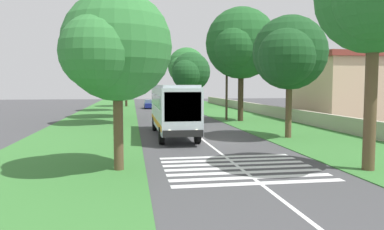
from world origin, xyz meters
TOP-DOWN VIEW (x-y plane):
  - ground at (0.00, 0.00)m, footprint 160.00×160.00m
  - grass_verge_left at (15.00, 8.20)m, footprint 120.00×8.00m
  - grass_verge_right at (15.00, -8.20)m, footprint 120.00×8.00m
  - centre_line at (15.00, 0.00)m, footprint 110.00×0.16m
  - coach_bus at (3.52, 1.80)m, footprint 11.16×2.62m
  - zebra_crossing at (-7.73, 0.00)m, footprint 5.85×6.80m
  - trailing_car_0 at (23.75, -1.76)m, footprint 4.30×1.78m
  - trailing_car_1 at (31.74, -2.07)m, footprint 4.30×1.78m
  - trailing_car_2 at (36.98, 1.89)m, footprint 4.30×1.78m
  - roadside_tree_left_0 at (12.31, 6.09)m, footprint 6.78×5.79m
  - roadside_tree_left_1 at (20.23, 6.46)m, footprint 6.97×5.62m
  - roadside_tree_left_2 at (31.34, 6.44)m, footprint 6.11×5.02m
  - roadside_tree_left_3 at (-7.37, 5.48)m, footprint 5.58×4.70m
  - roadside_tree_left_4 at (42.99, 5.86)m, footprint 5.75×4.60m
  - roadside_tree_right_0 at (1.05, -5.93)m, footprint 6.47×5.26m
  - roadside_tree_right_2 at (40.11, -5.07)m, footprint 8.42×6.81m
  - roadside_tree_right_3 at (51.83, -6.02)m, footprint 8.90×7.55m
  - roadside_tree_right_4 at (13.79, -6.19)m, footprint 8.38×7.27m
  - utility_pole at (14.98, -5.18)m, footprint 0.24×1.40m
  - roadside_wall at (20.00, -11.60)m, footprint 70.00×0.40m
  - roadside_building at (14.64, -18.13)m, footprint 10.76×8.46m

SIDE VIEW (x-z plane):
  - ground at x=0.00m, z-range 0.00..0.00m
  - zebra_crossing at x=-7.73m, z-range 0.00..0.01m
  - centre_line at x=15.00m, z-range 0.00..0.01m
  - grass_verge_left at x=15.00m, z-range 0.00..0.04m
  - grass_verge_right at x=15.00m, z-range 0.00..0.04m
  - trailing_car_0 at x=23.75m, z-range -0.05..1.38m
  - trailing_car_1 at x=31.74m, z-range -0.05..1.38m
  - trailing_car_2 at x=36.98m, z-range -0.05..1.38m
  - roadside_wall at x=20.00m, z-range 0.04..1.30m
  - coach_bus at x=3.52m, z-range 0.28..4.01m
  - roadside_building at x=14.64m, z-range 0.04..7.16m
  - utility_pole at x=14.98m, z-range 0.18..7.26m
  - roadside_tree_left_3 at x=-7.37m, z-range 1.40..9.08m
  - roadside_tree_right_0 at x=1.05m, z-range 1.55..10.06m
  - roadside_tree_right_2 at x=40.11m, z-range 1.16..10.49m
  - roadside_tree_left_1 at x=20.23m, z-range 1.47..10.31m
  - roadside_tree_left_4 at x=42.99m, z-range 1.81..10.19m
  - roadside_tree_left_0 at x=12.31m, z-range 2.09..12.30m
  - roadside_tree_right_3 at x=51.83m, z-range 1.72..13.03m
  - roadside_tree_left_2 at x=31.34m, z-range 2.48..12.75m
  - roadside_tree_right_4 at x=13.79m, z-range 2.02..13.61m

